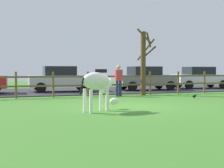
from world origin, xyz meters
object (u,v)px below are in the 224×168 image
Objects in this scene: parked_car_grey at (146,78)px; parked_car_silver at (61,79)px; crow_on_grass at (194,96)px; zebra at (98,84)px; visitor_near_fence at (119,79)px; bare_tree at (144,61)px; parked_car_white at (200,77)px.

parked_car_grey and parked_car_silver have the same top height.
parked_car_grey is (0.51, 6.37, 0.72)m from crow_on_grass.
zebra is 6.62m from crow_on_grass.
zebra is at bearing -123.85° from parked_car_grey.
visitor_near_fence is at bearing -61.74° from parked_car_silver.
parked_car_grey is at bearing 62.33° from bare_tree.
crow_on_grass is 3.96m from visitor_near_fence.
parked_car_silver is (0.71, 9.77, -0.08)m from zebra.
crow_on_grass is (1.29, -2.92, -1.75)m from bare_tree.
parked_car_silver is 4.68m from visitor_near_fence.
parked_car_white is at bearing 1.37° from parked_car_silver.
bare_tree reaches higher than parked_car_grey.
bare_tree is 1.89m from visitor_near_fence.
crow_on_grass is (5.81, 3.06, -0.80)m from zebra.
bare_tree is 2.20× the size of visitor_near_fence.
visitor_near_fence is at bearing -131.99° from parked_car_grey.
parked_car_grey is (1.81, 3.45, -1.03)m from bare_tree.
crow_on_grass is at bearing -126.55° from parked_car_white.
visitor_near_fence reaches higher than parked_car_white.
zebra is (-4.52, -5.98, -0.95)m from bare_tree.
parked_car_grey is at bearing -3.51° from parked_car_silver.
bare_tree is 7.68m from parked_car_white.
parked_car_grey is at bearing 85.40° from crow_on_grass.
zebra is at bearing -117.36° from visitor_near_fence.
crow_on_grass is at bearing -52.77° from parked_car_silver.
parked_car_grey is 5.62m from parked_car_silver.
bare_tree is at bearing 11.73° from visitor_near_fence.
parked_car_silver is (-10.26, -0.24, 0.00)m from parked_car_white.
parked_car_white is at bearing 7.22° from parked_car_grey.
parked_car_white is (6.45, 4.03, -1.03)m from bare_tree.
visitor_near_fence is at bearing 138.06° from crow_on_grass.
parked_car_grey is 2.46× the size of visitor_near_fence.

